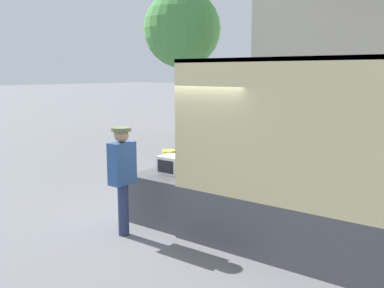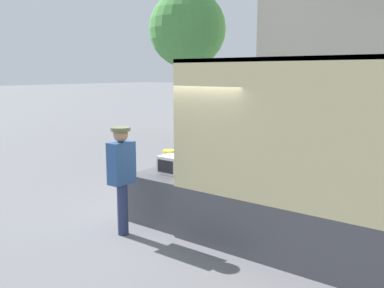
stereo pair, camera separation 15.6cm
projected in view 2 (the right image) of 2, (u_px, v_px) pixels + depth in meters
ground_plane at (212, 220)px, 7.91m from camera, size 160.00×160.00×0.00m
tailgate_deck at (186, 192)px, 8.21m from camera, size 1.21×2.01×0.88m
microwave at (175, 165)px, 7.74m from camera, size 0.55×0.41×0.33m
portable_generator at (201, 154)px, 8.45m from camera, size 0.74×0.54×0.60m
orange_bucket at (170, 158)px, 8.39m from camera, size 0.27×0.27×0.32m
worker_person at (122, 169)px, 7.05m from camera, size 0.33×0.44×1.82m
street_tree at (187, 30)px, 17.90m from camera, size 3.22×3.22×6.10m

